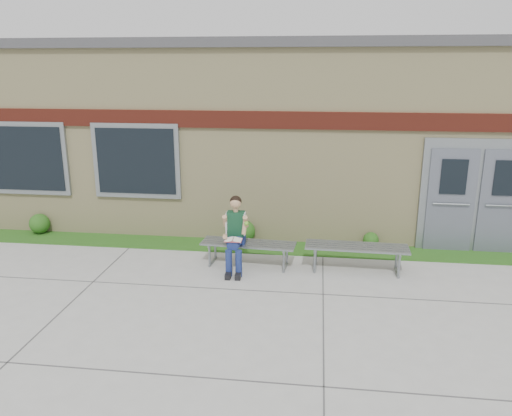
# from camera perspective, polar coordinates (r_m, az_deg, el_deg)

# --- Properties ---
(ground) EXTENTS (80.00, 80.00, 0.00)m
(ground) POSITION_cam_1_polar(r_m,az_deg,el_deg) (8.04, 0.41, -11.00)
(ground) COLOR #9E9E99
(ground) RESTS_ON ground
(grass_strip) EXTENTS (16.00, 0.80, 0.02)m
(grass_strip) POSITION_cam_1_polar(r_m,az_deg,el_deg) (10.41, 2.11, -4.53)
(grass_strip) COLOR #174E14
(grass_strip) RESTS_ON ground
(school_building) EXTENTS (16.20, 6.22, 4.20)m
(school_building) POSITION_cam_1_polar(r_m,az_deg,el_deg) (13.23, 3.54, 9.15)
(school_building) COLOR beige
(school_building) RESTS_ON ground
(bench_left) EXTENTS (1.79, 0.62, 0.46)m
(bench_left) POSITION_cam_1_polar(r_m,az_deg,el_deg) (9.40, -0.88, -4.57)
(bench_left) COLOR slate
(bench_left) RESTS_ON ground
(bench_right) EXTENTS (1.88, 0.58, 0.48)m
(bench_right) POSITION_cam_1_polar(r_m,az_deg,el_deg) (9.34, 11.40, -4.89)
(bench_right) COLOR slate
(bench_right) RESTS_ON ground
(girl) EXTENTS (0.50, 0.82, 1.37)m
(girl) POSITION_cam_1_polar(r_m,az_deg,el_deg) (9.12, -2.40, -2.83)
(girl) COLOR navy
(girl) RESTS_ON ground
(shrub_west) EXTENTS (0.45, 0.45, 0.45)m
(shrub_west) POSITION_cam_1_polar(r_m,az_deg,el_deg) (12.20, -23.50, -1.64)
(shrub_west) COLOR #174E14
(shrub_west) RESTS_ON grass_strip
(shrub_mid) EXTENTS (0.47, 0.47, 0.47)m
(shrub_mid) POSITION_cam_1_polar(r_m,az_deg,el_deg) (10.64, -1.36, -2.67)
(shrub_mid) COLOR #174E14
(shrub_mid) RESTS_ON grass_strip
(shrub_east) EXTENTS (0.32, 0.32, 0.32)m
(shrub_east) POSITION_cam_1_polar(r_m,az_deg,el_deg) (10.61, 12.99, -3.56)
(shrub_east) COLOR #174E14
(shrub_east) RESTS_ON grass_strip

